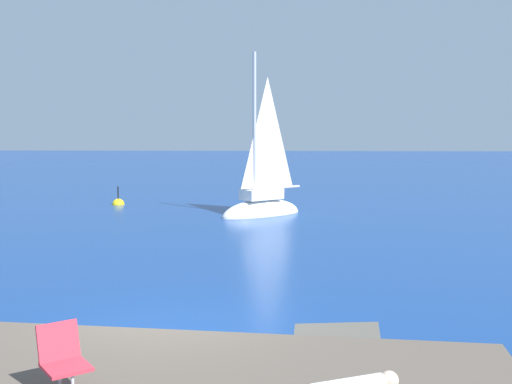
% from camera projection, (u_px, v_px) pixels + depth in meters
% --- Properties ---
extents(ground_plane, '(160.00, 160.00, 0.00)m').
position_uv_depth(ground_plane, '(169.00, 339.00, 10.67)').
color(ground_plane, navy).
extents(boulder_seaward, '(1.47, 1.29, 1.00)m').
position_uv_depth(boulder_seaward, '(338.00, 361.00, 9.70)').
color(boulder_seaward, '#514E46').
rests_on(boulder_seaward, ground).
extents(boulder_inland, '(1.29, 1.39, 0.79)m').
position_uv_depth(boulder_inland, '(45.00, 361.00, 9.67)').
color(boulder_inland, '#4B4A44').
rests_on(boulder_inland, ground).
extents(sailboat_near, '(3.75, 3.37, 7.19)m').
position_uv_depth(sailboat_near, '(262.00, 205.00, 25.48)').
color(sailboat_near, white).
rests_on(sailboat_near, ground).
extents(beach_chair, '(0.74, 0.76, 0.80)m').
position_uv_depth(beach_chair, '(63.00, 356.00, 7.20)').
color(beach_chair, '#E03342').
rests_on(beach_chair, shore_ledge).
extents(marker_buoy, '(0.56, 0.56, 1.13)m').
position_uv_depth(marker_buoy, '(118.00, 205.00, 28.81)').
color(marker_buoy, yellow).
rests_on(marker_buoy, ground).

